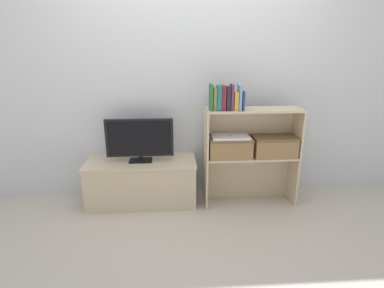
% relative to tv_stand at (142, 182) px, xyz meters
% --- Properties ---
extents(ground_plane, '(16.00, 16.00, 0.00)m').
position_rel_tv_stand_xyz_m(ground_plane, '(0.50, -0.21, -0.23)').
color(ground_plane, '#BCB2A3').
extents(wall_back, '(10.00, 0.05, 2.40)m').
position_rel_tv_stand_xyz_m(wall_back, '(0.50, 0.25, 0.97)').
color(wall_back, silver).
rests_on(wall_back, ground_plane).
extents(tv_stand, '(1.09, 0.44, 0.45)m').
position_rel_tv_stand_xyz_m(tv_stand, '(0.00, 0.00, 0.00)').
color(tv_stand, '#CCB793').
rests_on(tv_stand, ground_plane).
extents(tv, '(0.65, 0.14, 0.43)m').
position_rel_tv_stand_xyz_m(tv, '(-0.00, -0.00, 0.45)').
color(tv, black).
rests_on(tv, tv_stand).
extents(bookshelf_lower_tier, '(0.91, 0.27, 0.51)m').
position_rel_tv_stand_xyz_m(bookshelf_lower_tier, '(1.08, -0.02, 0.09)').
color(bookshelf_lower_tier, '#CCB793').
rests_on(bookshelf_lower_tier, ground_plane).
extents(bookshelf_upper_tier, '(0.91, 0.27, 0.47)m').
position_rel_tv_stand_xyz_m(bookshelf_upper_tier, '(1.08, -0.02, 0.58)').
color(bookshelf_upper_tier, '#CCB793').
rests_on(bookshelf_upper_tier, bookshelf_lower_tier).
extents(book_forest, '(0.02, 0.13, 0.24)m').
position_rel_tv_stand_xyz_m(book_forest, '(0.67, -0.11, 0.87)').
color(book_forest, '#286638').
rests_on(book_forest, bookshelf_upper_tier).
extents(book_olive, '(0.03, 0.12, 0.21)m').
position_rel_tv_stand_xyz_m(book_olive, '(0.71, -0.11, 0.85)').
color(book_olive, olive).
rests_on(book_olive, bookshelf_upper_tier).
extents(book_teal, '(0.04, 0.13, 0.22)m').
position_rel_tv_stand_xyz_m(book_teal, '(0.74, -0.11, 0.86)').
color(book_teal, '#1E7075').
rests_on(book_teal, bookshelf_upper_tier).
extents(book_maroon, '(0.04, 0.13, 0.22)m').
position_rel_tv_stand_xyz_m(book_maroon, '(0.78, -0.11, 0.86)').
color(book_maroon, maroon).
rests_on(book_maroon, bookshelf_upper_tier).
extents(book_charcoal, '(0.04, 0.12, 0.21)m').
position_rel_tv_stand_xyz_m(book_charcoal, '(0.83, -0.11, 0.86)').
color(book_charcoal, '#232328').
rests_on(book_charcoal, bookshelf_upper_tier).
extents(book_plum, '(0.02, 0.13, 0.23)m').
position_rel_tv_stand_xyz_m(book_plum, '(0.86, -0.11, 0.87)').
color(book_plum, '#6B2D66').
rests_on(book_plum, bookshelf_upper_tier).
extents(book_mustard, '(0.04, 0.13, 0.17)m').
position_rel_tv_stand_xyz_m(book_mustard, '(0.90, -0.11, 0.83)').
color(book_mustard, gold).
rests_on(book_mustard, bookshelf_upper_tier).
extents(book_skyblue, '(0.02, 0.14, 0.23)m').
position_rel_tv_stand_xyz_m(book_skyblue, '(0.93, -0.11, 0.86)').
color(book_skyblue, '#709ECC').
rests_on(book_skyblue, bookshelf_upper_tier).
extents(book_navy, '(0.02, 0.15, 0.18)m').
position_rel_tv_stand_xyz_m(book_navy, '(0.96, -0.11, 0.84)').
color(book_navy, navy).
rests_on(book_navy, bookshelf_upper_tier).
extents(storage_basket_left, '(0.41, 0.24, 0.19)m').
position_rel_tv_stand_xyz_m(storage_basket_left, '(0.87, -0.09, 0.39)').
color(storage_basket_left, '#937047').
rests_on(storage_basket_left, bookshelf_lower_tier).
extents(storage_basket_right, '(0.41, 0.24, 0.19)m').
position_rel_tv_stand_xyz_m(storage_basket_right, '(1.30, -0.09, 0.39)').
color(storage_basket_right, '#937047').
rests_on(storage_basket_right, bookshelf_lower_tier).
extents(laptop, '(0.36, 0.22, 0.02)m').
position_rel_tv_stand_xyz_m(laptop, '(0.87, -0.09, 0.49)').
color(laptop, white).
rests_on(laptop, storage_basket_left).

